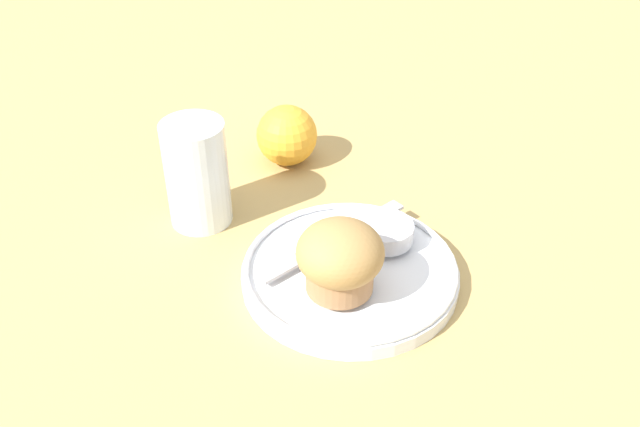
{
  "coord_description": "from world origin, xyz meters",
  "views": [
    {
      "loc": [
        -0.27,
        -0.42,
        0.45
      ],
      "look_at": [
        0.01,
        0.04,
        0.06
      ],
      "focal_mm": 40.0,
      "sensor_mm": 36.0,
      "label": 1
    }
  ],
  "objects_px": {
    "butter_knife": "(334,239)",
    "juice_glass": "(197,174)",
    "orange_fruit": "(287,135)",
    "muffin": "(340,258)"
  },
  "relations": [
    {
      "from": "orange_fruit",
      "to": "juice_glass",
      "type": "bearing_deg",
      "value": -157.85
    },
    {
      "from": "butter_knife",
      "to": "juice_glass",
      "type": "xyz_separation_m",
      "value": [
        -0.09,
        0.13,
        0.04
      ]
    },
    {
      "from": "orange_fruit",
      "to": "juice_glass",
      "type": "xyz_separation_m",
      "value": [
        -0.13,
        -0.05,
        0.02
      ]
    },
    {
      "from": "juice_glass",
      "to": "orange_fruit",
      "type": "bearing_deg",
      "value": 22.15
    },
    {
      "from": "butter_knife",
      "to": "juice_glass",
      "type": "height_order",
      "value": "juice_glass"
    },
    {
      "from": "butter_knife",
      "to": "juice_glass",
      "type": "bearing_deg",
      "value": 114.66
    },
    {
      "from": "juice_glass",
      "to": "muffin",
      "type": "bearing_deg",
      "value": -72.91
    },
    {
      "from": "butter_knife",
      "to": "orange_fruit",
      "type": "xyz_separation_m",
      "value": [
        0.05,
        0.18,
        0.01
      ]
    },
    {
      "from": "muffin",
      "to": "butter_knife",
      "type": "relative_size",
      "value": 0.43
    },
    {
      "from": "orange_fruit",
      "to": "muffin",
      "type": "bearing_deg",
      "value": -107.7
    }
  ]
}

